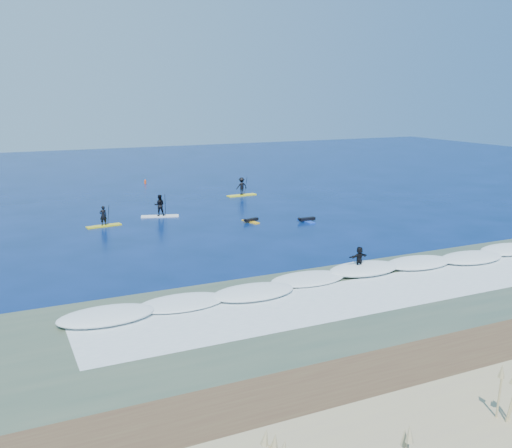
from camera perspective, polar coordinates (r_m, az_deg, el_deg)
name	(u,v)px	position (r m, az deg, el deg)	size (l,w,h in m)	color
ground	(279,239)	(43.56, 2.30, -1.53)	(160.00, 160.00, 0.00)	#031842
wet_sand_strip	(508,352)	(27.41, 23.91, -11.63)	(90.00, 5.00, 0.08)	#503525
shallow_water	(396,297)	(32.34, 13.87, -7.10)	(90.00, 13.00, 0.01)	#394E3C
breaking_wave	(354,276)	(35.35, 9.81, -5.18)	(40.00, 6.00, 0.30)	white
whitewater	(385,291)	(33.08, 12.78, -6.60)	(34.00, 5.00, 0.02)	silver
sup_paddler_left	(103,219)	(49.25, -15.01, 0.48)	(2.95, 1.10, 2.02)	yellow
sup_paddler_center	(160,207)	(52.02, -9.62, 1.67)	(3.45, 1.74, 2.35)	white
sup_paddler_right	(242,187)	(62.03, -1.45, 3.68)	(3.34, 1.01, 2.32)	yellow
prone_paddler_near	(251,221)	(49.26, -0.54, 0.34)	(1.52, 1.98, 0.40)	yellow
prone_paddler_far	(306,220)	(49.70, 5.05, 0.42)	(1.69, 2.13, 0.45)	blue
wave_surfer	(359,259)	(35.89, 10.28, -3.49)	(2.13, 0.65, 1.53)	white
marker_buoy	(145,182)	(71.68, -11.02, 4.19)	(0.26, 0.26, 0.62)	#EA4714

